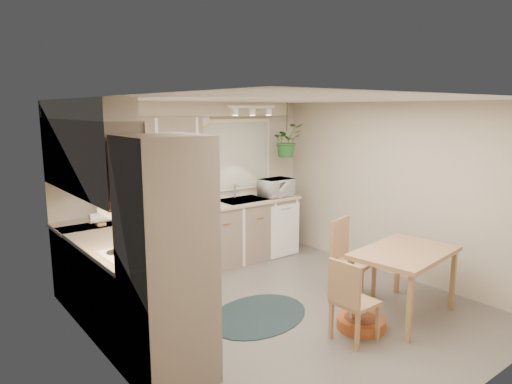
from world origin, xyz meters
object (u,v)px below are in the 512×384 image
braided_rug (258,315)px  pet_bed (361,323)px  microwave (276,186)px  dining_table (403,283)px  chair_left (355,299)px  chair_back (354,259)px

braided_rug → pet_bed: (0.67, -0.91, 0.05)m
braided_rug → pet_bed: pet_bed is taller
microwave → dining_table: bearing=-101.1°
chair_left → pet_bed: chair_left is taller
braided_rug → microwave: bearing=44.6°
dining_table → braided_rug: 1.67m
braided_rug → microwave: 2.52m
braided_rug → chair_back: bearing=-14.3°
chair_back → microwave: size_ratio=1.91×
braided_rug → dining_table: bearing=-37.0°
chair_left → chair_back: chair_back is taller
chair_back → braided_rug: 1.37m
chair_back → braided_rug: chair_back is taller
pet_bed → chair_back: bearing=46.0°
dining_table → chair_left: chair_left is taller
dining_table → chair_left: size_ratio=1.41×
chair_left → braided_rug: chair_left is taller
pet_bed → braided_rug: bearing=126.5°
pet_bed → chair_left: bearing=-156.2°
dining_table → braided_rug: bearing=143.0°
chair_left → braided_rug: 1.18m
microwave → chair_left: bearing=-118.5°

